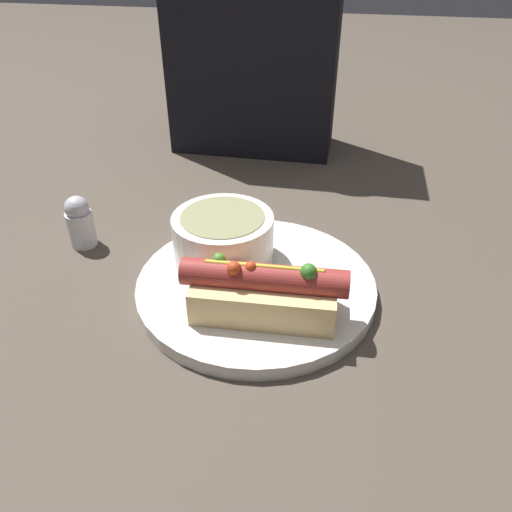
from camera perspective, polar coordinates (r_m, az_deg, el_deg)
The scene contains 7 objects.
ground_plane at distance 0.58m, azimuth -0.00°, elevation -4.05°, with size 4.00×4.00×0.00m, color #4C4238.
dinner_plate at distance 0.58m, azimuth -0.00°, elevation -3.41°, with size 0.27×0.27×0.02m.
hot_dog at distance 0.51m, azimuth 0.91°, elevation -4.12°, with size 0.17×0.07×0.07m.
soup_bowl at distance 0.59m, azimuth -3.77°, elevation 2.29°, with size 0.12×0.12×0.06m.
spoon at distance 0.60m, azimuth -4.23°, elevation -0.36°, with size 0.02×0.15×0.01m.
salt_shaker at distance 0.69m, azimuth -19.48°, elevation 3.71°, with size 0.03×0.03×0.07m.
seated_diner at distance 0.92m, azimuth -0.25°, elevation 24.50°, with size 0.29×0.13×0.47m.
Camera 1 is at (0.09, -0.45, 0.36)m, focal length 35.00 mm.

